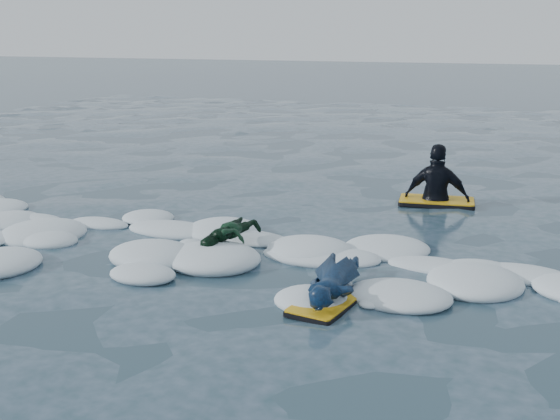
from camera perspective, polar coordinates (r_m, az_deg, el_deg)
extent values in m
plane|color=#172439|center=(8.37, -6.81, -5.80)|extent=(120.00, 120.00, 0.00)
cube|color=black|center=(7.59, 3.80, -7.62)|extent=(0.70, 1.06, 0.05)
cube|color=#ECAB13|center=(7.57, 3.80, -7.39)|extent=(0.67, 1.04, 0.02)
imported|color=navy|center=(7.75, 4.36, -5.74)|extent=(0.67, 1.52, 0.35)
cube|color=black|center=(9.18, -4.58, -3.72)|extent=(0.44, 0.74, 0.04)
cube|color=#ECAB13|center=(9.18, -4.58, -3.58)|extent=(0.43, 0.73, 0.01)
cube|color=blue|center=(9.17, -4.58, -3.52)|extent=(0.18, 0.69, 0.00)
imported|color=#103B20|center=(9.30, -4.08, -2.23)|extent=(0.71, 1.15, 0.41)
cube|color=black|center=(12.23, 12.61, 0.63)|extent=(1.33, 0.84, 0.06)
cube|color=#ECAB13|center=(12.22, 12.62, 0.83)|extent=(1.30, 0.81, 0.02)
imported|color=black|center=(12.22, 12.62, 0.87)|extent=(1.12, 0.49, 1.89)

